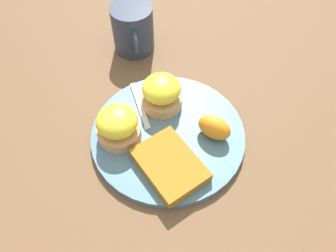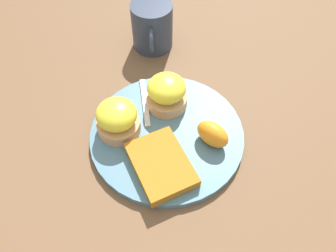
% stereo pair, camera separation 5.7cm
% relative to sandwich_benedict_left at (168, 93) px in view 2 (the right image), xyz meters
% --- Properties ---
extents(ground_plane, '(1.10, 1.10, 0.00)m').
position_rel_sandwich_benedict_left_xyz_m(ground_plane, '(0.07, -0.00, -0.05)').
color(ground_plane, brown).
extents(plate, '(0.28, 0.28, 0.01)m').
position_rel_sandwich_benedict_left_xyz_m(plate, '(0.07, -0.00, -0.04)').
color(plate, slate).
rests_on(plate, ground_plane).
extents(sandwich_benedict_left, '(0.08, 0.08, 0.07)m').
position_rel_sandwich_benedict_left_xyz_m(sandwich_benedict_left, '(0.00, 0.00, 0.00)').
color(sandwich_benedict_left, tan).
rests_on(sandwich_benedict_left, plate).
extents(sandwich_benedict_right, '(0.08, 0.08, 0.07)m').
position_rel_sandwich_benedict_left_xyz_m(sandwich_benedict_right, '(0.06, -0.09, 0.00)').
color(sandwich_benedict_right, tan).
rests_on(sandwich_benedict_right, plate).
extents(hashbrown_patty, '(0.14, 0.13, 0.02)m').
position_rel_sandwich_benedict_left_xyz_m(hashbrown_patty, '(0.14, -0.01, -0.02)').
color(hashbrown_patty, '#A26A1C').
rests_on(hashbrown_patty, plate).
extents(orange_wedge, '(0.07, 0.07, 0.04)m').
position_rel_sandwich_benedict_left_xyz_m(orange_wedge, '(0.09, 0.08, -0.01)').
color(orange_wedge, orange).
rests_on(orange_wedge, plate).
extents(fork, '(0.22, 0.05, 0.00)m').
position_rel_sandwich_benedict_left_xyz_m(fork, '(0.06, -0.03, -0.03)').
color(fork, silver).
rests_on(fork, plate).
extents(cup, '(0.12, 0.09, 0.10)m').
position_rel_sandwich_benedict_left_xyz_m(cup, '(-0.18, -0.03, 0.00)').
color(cup, '#2D384C').
rests_on(cup, ground_plane).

